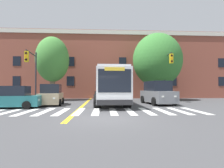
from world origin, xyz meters
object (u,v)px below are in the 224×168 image
Objects in this scene: car_black_behind_bus at (101,92)px; street_tree_curbside_small at (53,60)px; car_tan_near_lane at (51,96)px; street_tree_curbside_large at (157,60)px; traffic_light_near_corner at (167,68)px; city_bus at (110,86)px; traffic_light_far_corner at (32,67)px; car_teal_cross_street at (13,98)px; car_grey_far_lane at (157,93)px.

car_black_behind_bus is 9.22m from street_tree_curbside_small.
car_tan_near_lane is 12.29m from car_black_behind_bus.
car_black_behind_bus is at bearing 68.45° from car_tan_near_lane.
street_tree_curbside_large reaches higher than street_tree_curbside_small.
car_tan_near_lane is 13.75m from street_tree_curbside_large.
street_tree_curbside_large is at bearing 25.91° from car_tan_near_lane.
city_bus is at bearing -163.24° from traffic_light_near_corner.
car_black_behind_bus is (-0.89, 10.52, -0.89)m from city_bus.
street_tree_curbside_small reaches higher than car_tan_near_lane.
traffic_light_near_corner is 0.71× the size of street_tree_curbside_small.
street_tree_curbside_large reaches higher than city_bus.
traffic_light_far_corner is 14.85m from street_tree_curbside_large.
car_tan_near_lane is 3.26m from car_teal_cross_street.
traffic_light_far_corner is at bearing -127.72° from car_black_behind_bus.
street_tree_curbside_small is at bearing 85.92° from car_teal_cross_street.
car_grey_far_lane is 0.60× the size of street_tree_curbside_small.
city_bus is 10.59m from car_black_behind_bus.
car_black_behind_bus is 10.18m from street_tree_curbside_large.
car_grey_far_lane is 12.41m from car_black_behind_bus.
car_grey_far_lane reaches higher than car_tan_near_lane.
city_bus is 4.68m from car_grey_far_lane.
car_grey_far_lane reaches higher than car_black_behind_bus.
traffic_light_near_corner is (6.58, 1.98, 2.02)m from city_bus.
car_grey_far_lane is 1.24× the size of car_black_behind_bus.
traffic_light_near_corner is at bearing -48.81° from car_black_behind_bus.
car_grey_far_lane is at bearing -8.71° from traffic_light_far_corner.
street_tree_curbside_large is (6.35, 4.79, 3.40)m from city_bus.
car_teal_cross_street is at bearing -149.82° from street_tree_curbside_large.
city_bus is 8.35m from traffic_light_far_corner.
street_tree_curbside_small is (-1.59, 6.01, 4.27)m from car_tan_near_lane.
city_bus is 9.29m from street_tree_curbside_small.
car_tan_near_lane is at bearing -75.14° from street_tree_curbside_small.
car_teal_cross_street is at bearing -94.08° from street_tree_curbside_small.
city_bus is 2.91× the size of car_tan_near_lane.
traffic_light_near_corner reaches higher than car_black_behind_bus.
car_black_behind_bus is at bearing 131.19° from traffic_light_near_corner.
car_tan_near_lane is at bearing -111.55° from car_black_behind_bus.
city_bus is 2.30× the size of car_grey_far_lane.
car_tan_near_lane is at bearing -178.31° from car_grey_far_lane.
city_bus is at bearing -85.18° from car_black_behind_bus.
car_grey_far_lane is 13.02m from traffic_light_far_corner.
car_teal_cross_street is at bearing -156.38° from city_bus.
street_tree_curbside_large is at bearing -1.28° from street_tree_curbside_small.
traffic_light_far_corner reaches higher than car_teal_cross_street.
traffic_light_far_corner is 4.16m from street_tree_curbside_small.
car_tan_near_lane is at bearing -166.40° from traffic_light_near_corner.
traffic_light_far_corner is 0.69× the size of street_tree_curbside_small.
car_grey_far_lane is 0.56× the size of street_tree_curbside_large.
car_black_behind_bus is (4.51, 11.43, -0.01)m from car_tan_near_lane.
traffic_light_far_corner is at bearing 170.72° from city_bus.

